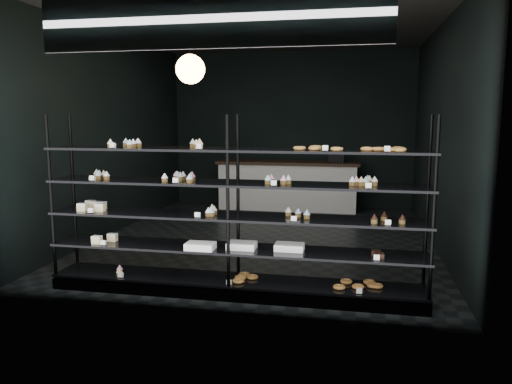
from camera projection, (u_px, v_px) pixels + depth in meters
The scene contains 5 objects.
room at pixel (266, 135), 7.51m from camera, with size 5.01×6.01×3.20m.
display_shelf at pixel (231, 237), 5.27m from camera, with size 4.00×0.50×1.91m.
signage at pixel (208, 20), 4.50m from camera, with size 3.30×0.05×0.50m.
pendant_lamp at pixel (190, 69), 6.00m from camera, with size 0.35×0.35×0.91m.
service_counter at pixel (288, 185), 10.10m from camera, with size 2.85×0.65×1.23m.
Camera 1 is at (1.34, -7.44, 1.91)m, focal length 35.00 mm.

